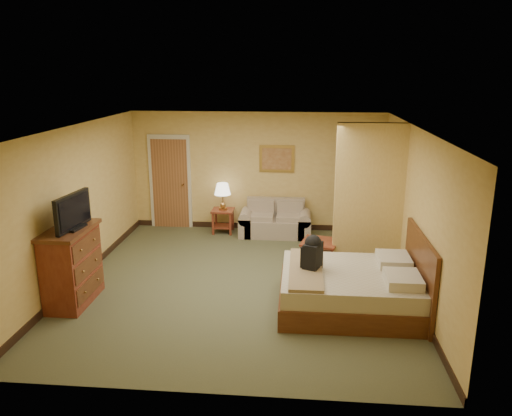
# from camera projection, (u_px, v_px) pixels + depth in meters

# --- Properties ---
(floor) EXTENTS (6.00, 6.00, 0.00)m
(floor) POSITION_uv_depth(u_px,v_px,m) (242.00, 283.00, 8.40)
(floor) COLOR #4E5034
(floor) RESTS_ON ground
(ceiling) EXTENTS (6.00, 6.00, 0.00)m
(ceiling) POSITION_uv_depth(u_px,v_px,m) (240.00, 128.00, 7.71)
(ceiling) COLOR white
(ceiling) RESTS_ON back_wall
(back_wall) EXTENTS (5.50, 0.02, 2.60)m
(back_wall) POSITION_uv_depth(u_px,v_px,m) (257.00, 172.00, 10.93)
(back_wall) COLOR #D9B25C
(back_wall) RESTS_ON floor
(left_wall) EXTENTS (0.02, 6.00, 2.60)m
(left_wall) POSITION_uv_depth(u_px,v_px,m) (77.00, 204.00, 8.29)
(left_wall) COLOR #D9B25C
(left_wall) RESTS_ON floor
(right_wall) EXTENTS (0.02, 6.00, 2.60)m
(right_wall) POSITION_uv_depth(u_px,v_px,m) (415.00, 213.00, 7.82)
(right_wall) COLOR #D9B25C
(right_wall) RESTS_ON floor
(partition) EXTENTS (1.20, 0.15, 2.60)m
(partition) POSITION_uv_depth(u_px,v_px,m) (369.00, 197.00, 8.76)
(partition) COLOR #D9B25C
(partition) RESTS_ON floor
(door) EXTENTS (0.94, 0.16, 2.10)m
(door) POSITION_uv_depth(u_px,v_px,m) (170.00, 182.00, 11.14)
(door) COLOR beige
(door) RESTS_ON floor
(baseboard) EXTENTS (5.50, 0.02, 0.12)m
(baseboard) POSITION_uv_depth(u_px,v_px,m) (257.00, 226.00, 11.26)
(baseboard) COLOR black
(baseboard) RESTS_ON floor
(loveseat) EXTENTS (1.53, 0.71, 0.77)m
(loveseat) POSITION_uv_depth(u_px,v_px,m) (275.00, 224.00, 10.76)
(loveseat) COLOR tan
(loveseat) RESTS_ON floor
(side_table) EXTENTS (0.47, 0.47, 0.52)m
(side_table) POSITION_uv_depth(u_px,v_px,m) (223.00, 217.00, 10.92)
(side_table) COLOR maroon
(side_table) RESTS_ON floor
(table_lamp) EXTENTS (0.35, 0.35, 0.58)m
(table_lamp) POSITION_uv_depth(u_px,v_px,m) (222.00, 190.00, 10.75)
(table_lamp) COLOR #A5783C
(table_lamp) RESTS_ON side_table
(coffee_table) EXTENTS (0.77, 0.77, 0.41)m
(coffee_table) POSITION_uv_depth(u_px,v_px,m) (320.00, 247.00, 9.23)
(coffee_table) COLOR maroon
(coffee_table) RESTS_ON floor
(wall_picture) EXTENTS (0.76, 0.04, 0.59)m
(wall_picture) POSITION_uv_depth(u_px,v_px,m) (277.00, 159.00, 10.79)
(wall_picture) COLOR #B78E3F
(wall_picture) RESTS_ON back_wall
(dresser) EXTENTS (0.59, 1.12, 1.19)m
(dresser) POSITION_uv_depth(u_px,v_px,m) (72.00, 266.00, 7.55)
(dresser) COLOR maroon
(dresser) RESTS_ON floor
(tv) EXTENTS (0.26, 0.87, 0.53)m
(tv) POSITION_uv_depth(u_px,v_px,m) (73.00, 212.00, 7.31)
(tv) COLOR black
(tv) RESTS_ON dresser
(bed) EXTENTS (2.14, 1.82, 1.18)m
(bed) POSITION_uv_depth(u_px,v_px,m) (356.00, 288.00, 7.44)
(bed) COLOR #4C2411
(bed) RESTS_ON floor
(backpack) EXTENTS (0.32, 0.37, 0.55)m
(backpack) POSITION_uv_depth(u_px,v_px,m) (313.00, 252.00, 7.37)
(backpack) COLOR black
(backpack) RESTS_ON bed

